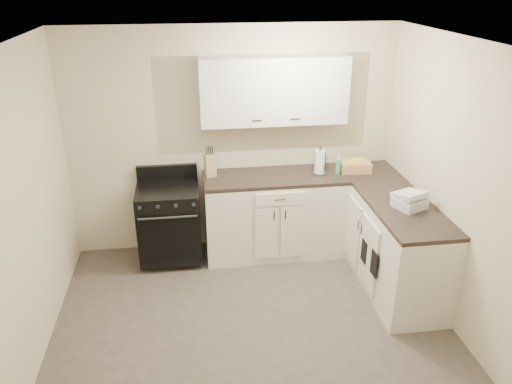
{
  "coord_description": "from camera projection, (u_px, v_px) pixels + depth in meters",
  "views": [
    {
      "loc": [
        -0.49,
        -3.45,
        2.98
      ],
      "look_at": [
        0.12,
        0.85,
        1.05
      ],
      "focal_mm": 35.0,
      "sensor_mm": 36.0,
      "label": 1
    }
  ],
  "objects": [
    {
      "name": "wall_left",
      "position": [
        13.0,
        229.0,
        3.66
      ],
      "size": [
        0.0,
        3.6,
        3.6
      ],
      "primitive_type": "plane",
      "rotation": [
        1.57,
        0.0,
        1.57
      ],
      "color": "beige",
      "rests_on": "ground"
    },
    {
      "name": "floor",
      "position": [
        256.0,
        340.0,
        4.4
      ],
      "size": [
        3.6,
        3.6,
        0.0
      ],
      "primitive_type": "plane",
      "color": "#473F38",
      "rests_on": "ground"
    },
    {
      "name": "countertop_back",
      "position": [
        275.0,
        177.0,
        5.43
      ],
      "size": [
        1.55,
        0.6,
        0.04
      ],
      "primitive_type": "cube",
      "color": "black",
      "rests_on": "base_cabinets_back"
    },
    {
      "name": "ceiling",
      "position": [
        255.0,
        48.0,
        3.38
      ],
      "size": [
        3.6,
        3.6,
        0.0
      ],
      "primitive_type": "plane",
      "color": "white",
      "rests_on": "wall_back"
    },
    {
      "name": "wicker_basket",
      "position": [
        355.0,
        166.0,
        5.53
      ],
      "size": [
        0.35,
        0.26,
        0.11
      ],
      "primitive_type": "cube",
      "rotation": [
        0.0,
        0.0,
        -0.12
      ],
      "color": "tan",
      "rests_on": "countertop_right"
    },
    {
      "name": "countertop_right",
      "position": [
        392.0,
        196.0,
        4.98
      ],
      "size": [
        0.6,
        1.9,
        0.04
      ],
      "primitive_type": "cube",
      "color": "black",
      "rests_on": "base_cabinets_right"
    },
    {
      "name": "base_cabinets_back",
      "position": [
        274.0,
        216.0,
        5.62
      ],
      "size": [
        1.55,
        0.6,
        0.9
      ],
      "primitive_type": "cube",
      "color": "white",
      "rests_on": "floor"
    },
    {
      "name": "oven_mitt_near",
      "position": [
        374.0,
        264.0,
        4.68
      ],
      "size": [
        0.02,
        0.14,
        0.25
      ],
      "primitive_type": "cube",
      "color": "black",
      "rests_on": "base_cabinets_right"
    },
    {
      "name": "upper_cabinets",
      "position": [
        274.0,
        90.0,
        5.2
      ],
      "size": [
        1.55,
        0.3,
        0.7
      ],
      "primitive_type": "cube",
      "color": "silver",
      "rests_on": "wall_back"
    },
    {
      "name": "paper_towel",
      "position": [
        320.0,
        162.0,
        5.43
      ],
      "size": [
        0.14,
        0.14,
        0.26
      ],
      "primitive_type": "cylinder",
      "rotation": [
        0.0,
        0.0,
        -0.39
      ],
      "color": "white",
      "rests_on": "countertop_back"
    },
    {
      "name": "wall_back",
      "position": [
        233.0,
        142.0,
        5.52
      ],
      "size": [
        3.6,
        0.0,
        3.6
      ],
      "primitive_type": "plane",
      "rotation": [
        1.57,
        0.0,
        0.0
      ],
      "color": "beige",
      "rests_on": "ground"
    },
    {
      "name": "picture_frame",
      "position": [
        321.0,
        159.0,
        5.71
      ],
      "size": [
        0.11,
        0.05,
        0.14
      ],
      "primitive_type": "cube",
      "rotation": [
        -0.14,
        0.0,
        -0.16
      ],
      "color": "black",
      "rests_on": "countertop_back"
    },
    {
      "name": "stove",
      "position": [
        170.0,
        223.0,
        5.45
      ],
      "size": [
        0.66,
        0.57,
        0.8
      ],
      "primitive_type": "cube",
      "color": "black",
      "rests_on": "floor"
    },
    {
      "name": "glass_jar",
      "position": [
        407.0,
        202.0,
        4.62
      ],
      "size": [
        0.12,
        0.12,
        0.16
      ],
      "primitive_type": "cylinder",
      "rotation": [
        0.0,
        0.0,
        -0.32
      ],
      "color": "silver",
      "rests_on": "countertop_right"
    },
    {
      "name": "oven_mitt_far",
      "position": [
        364.0,
        251.0,
        4.94
      ],
      "size": [
        0.02,
        0.13,
        0.23
      ],
      "primitive_type": "cube",
      "color": "black",
      "rests_on": "base_cabinets_right"
    },
    {
      "name": "knife_block",
      "position": [
        210.0,
        165.0,
        5.36
      ],
      "size": [
        0.13,
        0.12,
        0.25
      ],
      "primitive_type": "cube",
      "rotation": [
        0.0,
        0.0,
        0.2
      ],
      "color": "tan",
      "rests_on": "countertop_back"
    },
    {
      "name": "wall_right",
      "position": [
        471.0,
        200.0,
        4.12
      ],
      "size": [
        0.0,
        3.6,
        3.6
      ],
      "primitive_type": "plane",
      "rotation": [
        1.57,
        0.0,
        -1.57
      ],
      "color": "beige",
      "rests_on": "ground"
    },
    {
      "name": "soap_bottle",
      "position": [
        338.0,
        167.0,
        5.45
      ],
      "size": [
        0.05,
        0.05,
        0.16
      ],
      "primitive_type": "cylinder",
      "rotation": [
        0.0,
        0.0,
        -0.02
      ],
      "color": "#40A85E",
      "rests_on": "countertop_back"
    },
    {
      "name": "countertop_grill",
      "position": [
        409.0,
        203.0,
        4.68
      ],
      "size": [
        0.33,
        0.32,
        0.1
      ],
      "primitive_type": "cube",
      "rotation": [
        0.0,
        0.0,
        0.39
      ],
      "color": "silver",
      "rests_on": "countertop_right"
    },
    {
      "name": "base_cabinets_right",
      "position": [
        387.0,
        237.0,
        5.17
      ],
      "size": [
        0.6,
        1.9,
        0.9
      ],
      "primitive_type": "cube",
      "color": "white",
      "rests_on": "floor"
    }
  ]
}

